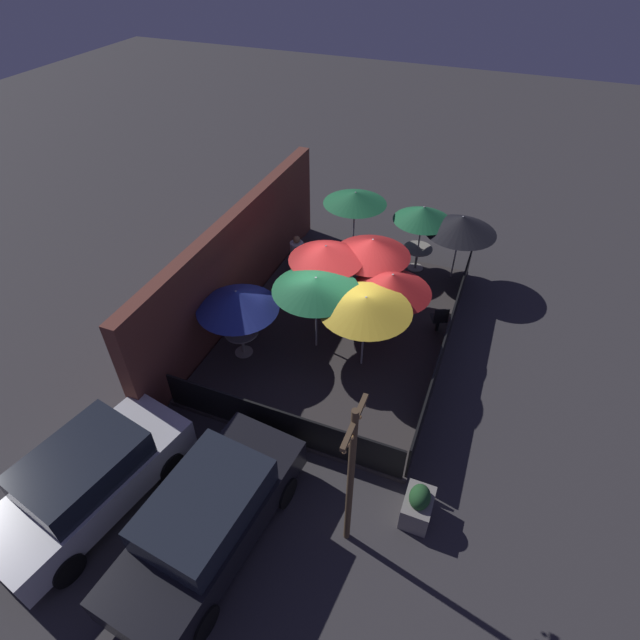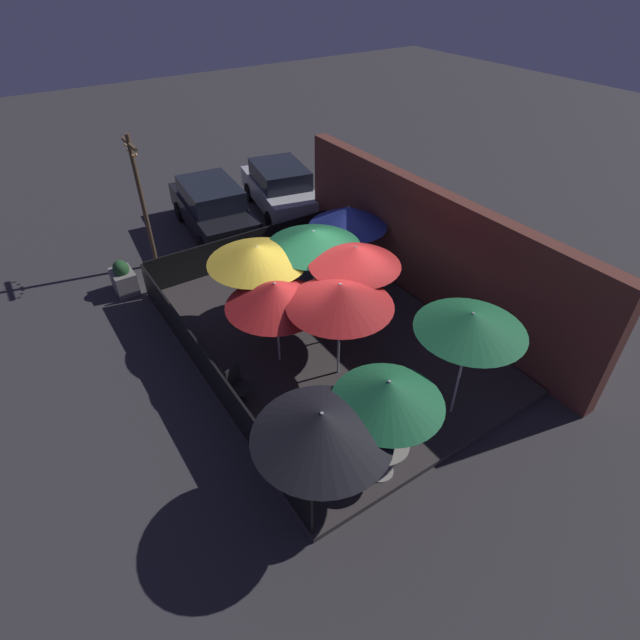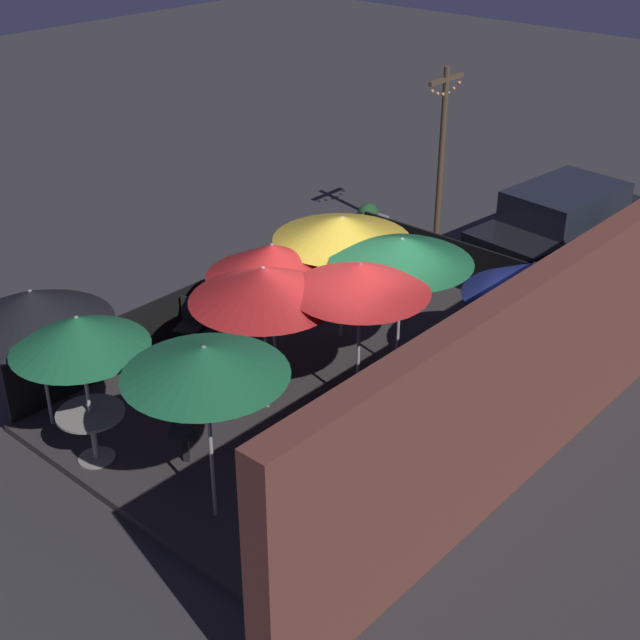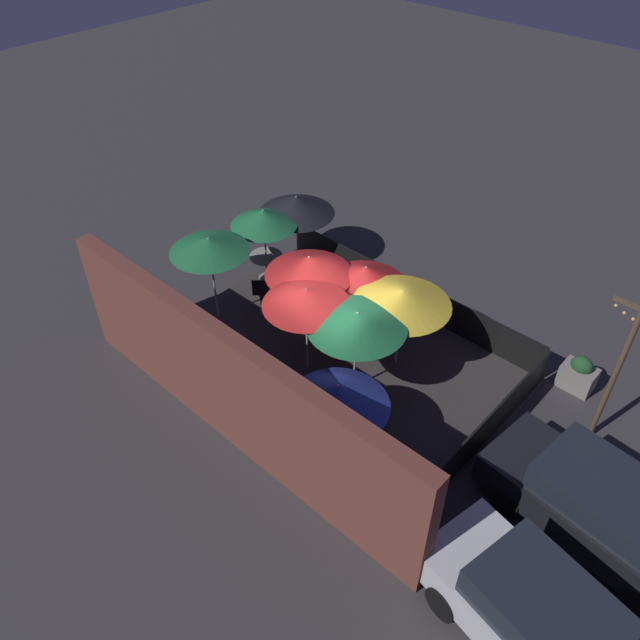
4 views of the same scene
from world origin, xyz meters
The scene contains 23 objects.
ground_plane centered at (0.00, 0.00, 0.00)m, with size 60.00×60.00×0.00m, color #383538.
patio_deck centered at (0.00, 0.00, 0.06)m, with size 8.25×5.88×0.12m.
building_wall centered at (0.00, 3.17, 1.53)m, with size 9.85×0.36×3.07m.
fence_front centered at (0.00, -2.90, 0.59)m, with size 8.05×0.05×0.95m.
fence_side_left centered at (-4.08, 0.00, 0.59)m, with size 0.05×5.68×0.95m.
patio_umbrella_0 centered at (3.69, -1.26, 2.11)m, with size 1.81×1.81×2.22m.
patio_umbrella_1 centered at (-1.93, 2.08, 1.91)m, with size 2.08×2.08×2.07m.
patio_umbrella_2 centered at (0.15, -1.27, 1.92)m, with size 2.11×2.11×2.07m.
patio_umbrella_3 centered at (3.62, -2.45, 2.03)m, with size 2.16×2.16×2.17m.
patio_umbrella_4 centered at (0.32, 0.61, 2.28)m, with size 2.01×2.01×2.38m.
patio_umbrella_5 centered at (3.39, 0.83, 2.39)m, with size 1.98×1.98×2.46m.
patio_umbrella_6 centered at (-1.16, -0.98, 2.13)m, with size 2.27×2.27×2.20m.
patio_umbrella_7 centered at (1.20, -0.41, 2.17)m, with size 2.15×2.15×2.31m.
patio_umbrella_8 centered at (-0.96, 0.38, 2.20)m, with size 2.21×2.21×2.27m.
dining_table_0 centered at (3.69, -1.26, 0.73)m, with size 0.93×0.93×0.77m.
dining_table_1 centered at (-1.93, 2.08, 0.71)m, with size 0.88×0.88×0.75m.
patio_chair_0 centered at (0.81, -2.57, 0.61)m, with size 0.53×0.53×0.91m.
patio_chair_1 centered at (2.85, -0.25, 0.64)m, with size 0.56×0.56×0.95m.
patron_0 centered at (2.05, 2.25, 0.71)m, with size 0.49×0.49×1.33m.
planter_box centered at (-4.72, -3.29, 0.41)m, with size 0.79×0.55×0.94m.
light_post centered at (-5.62, -2.14, 2.12)m, with size 1.10×0.12×3.79m.
parked_car_0 centered at (-6.63, 0.19, 0.85)m, with size 4.46×2.12×1.62m.
parked_car_1 centered at (-6.81, 2.79, 0.84)m, with size 4.30×2.45×1.62m.
Camera 2 is at (7.63, -5.14, 7.66)m, focal length 28.00 mm.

